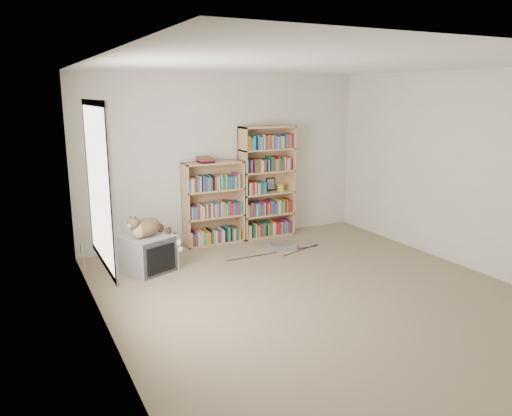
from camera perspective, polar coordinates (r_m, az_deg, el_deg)
name	(u,v)px	position (r m, az deg, el deg)	size (l,w,h in m)	color
floor	(315,294)	(5.75, 6.77, -9.73)	(4.50, 5.00, 0.01)	#9B8B69
wall_back	(226,158)	(7.57, -3.49, 5.68)	(4.50, 0.02, 2.50)	beige
wall_left	(103,206)	(4.56, -17.11, 0.24)	(0.02, 5.00, 2.50)	beige
wall_right	(466,171)	(6.89, 22.91, 3.95)	(0.02, 5.00, 2.50)	beige
ceiling	(322,64)	(5.31, 7.51, 16.01)	(4.50, 5.00, 0.02)	white
window	(99,185)	(4.73, -17.51, 2.50)	(0.02, 1.22, 1.52)	white
crt_tv	(148,254)	(6.43, -12.22, -5.16)	(0.71, 0.68, 0.49)	#A6A7A9
cat	(151,229)	(6.29, -11.92, -2.41)	(0.71, 0.44, 0.50)	#3B2618
bookcase_tall	(267,184)	(7.78, 1.22, 2.71)	(0.86, 0.30, 1.72)	#A97A54
bookcase_short	(213,207)	(7.46, -4.92, 0.15)	(0.90, 0.30, 1.23)	#A97A54
book_stack	(205,160)	(7.27, -5.88, 5.51)	(0.20, 0.26, 0.08)	red
green_mug	(280,187)	(7.89, 2.80, 2.37)	(0.10, 0.10, 0.11)	#A2C137
framed_print	(271,184)	(7.91, 1.68, 2.76)	(0.15, 0.01, 0.20)	black
dvd_player	(282,246)	(7.27, 3.02, -4.39)	(0.36, 0.26, 0.08)	#B0B0B5
wall_outlet	(81,249)	(6.60, -19.33, -4.41)	(0.01, 0.08, 0.13)	silver
floor_cables	(275,259)	(6.85, 2.18, -5.82)	(1.20, 0.70, 0.01)	black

